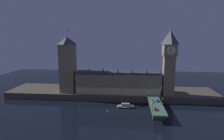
# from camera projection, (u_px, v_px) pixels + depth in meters

# --- Properties ---
(ground_plane) EXTENTS (400.00, 400.00, 0.00)m
(ground_plane) POSITION_uv_depth(u_px,v_px,m) (107.00, 109.00, 166.36)
(ground_plane) COLOR black
(embankment) EXTENTS (220.00, 42.00, 6.41)m
(embankment) POSITION_uv_depth(u_px,v_px,m) (111.00, 93.00, 204.12)
(embankment) COLOR #4C4438
(embankment) RESTS_ON ground_plane
(parliament_hall) EXTENTS (83.85, 23.22, 26.71)m
(parliament_hall) POSITION_uv_depth(u_px,v_px,m) (118.00, 82.00, 194.11)
(parliament_hall) COLOR #8E7A56
(parliament_hall) RESTS_ON embankment
(clock_tower) EXTENTS (12.88, 12.99, 64.90)m
(clock_tower) POSITION_uv_depth(u_px,v_px,m) (169.00, 60.00, 180.61)
(clock_tower) COLOR #8E7A56
(clock_tower) RESTS_ON embankment
(victoria_tower) EXTENTS (14.99, 14.99, 63.06)m
(victoria_tower) POSITION_uv_depth(u_px,v_px,m) (68.00, 65.00, 192.88)
(victoria_tower) COLOR #8E7A56
(victoria_tower) RESTS_ON embankment
(bridge) EXTENTS (10.63, 46.00, 7.12)m
(bridge) POSITION_uv_depth(u_px,v_px,m) (156.00, 107.00, 156.83)
(bridge) COLOR #4C7560
(bridge) RESTS_ON ground_plane
(car_northbound_lead) EXTENTS (1.97, 4.73, 1.36)m
(car_northbound_lead) POSITION_uv_depth(u_px,v_px,m) (153.00, 101.00, 162.98)
(car_northbound_lead) COLOR silver
(car_northbound_lead) RESTS_ON bridge
(car_northbound_trail) EXTENTS (2.09, 4.35, 1.58)m
(car_northbound_trail) POSITION_uv_depth(u_px,v_px,m) (155.00, 109.00, 144.49)
(car_northbound_trail) COLOR red
(car_northbound_trail) RESTS_ON bridge
(car_southbound_trail) EXTENTS (2.06, 4.10, 1.44)m
(car_southbound_trail) POSITION_uv_depth(u_px,v_px,m) (158.00, 101.00, 163.55)
(car_southbound_trail) COLOR navy
(car_southbound_trail) RESTS_ON bridge
(pedestrian_mid_walk) EXTENTS (0.38, 0.38, 1.60)m
(pedestrian_mid_walk) POSITION_uv_depth(u_px,v_px,m) (162.00, 104.00, 154.20)
(pedestrian_mid_walk) COLOR black
(pedestrian_mid_walk) RESTS_ON bridge
(street_lamp_near) EXTENTS (1.34, 0.60, 6.46)m
(street_lamp_near) POSITION_uv_depth(u_px,v_px,m) (152.00, 106.00, 141.76)
(street_lamp_near) COLOR #2D3333
(street_lamp_near) RESTS_ON bridge
(street_lamp_mid) EXTENTS (1.34, 0.60, 5.95)m
(street_lamp_mid) POSITION_uv_depth(u_px,v_px,m) (163.00, 100.00, 155.34)
(street_lamp_mid) COLOR #2D3333
(street_lamp_mid) RESTS_ON bridge
(street_lamp_far) EXTENTS (1.34, 0.60, 6.91)m
(street_lamp_far) POSITION_uv_depth(u_px,v_px,m) (149.00, 94.00, 170.62)
(street_lamp_far) COLOR #2D3333
(street_lamp_far) RESTS_ON bridge
(boat_upstream) EXTENTS (16.12, 5.72, 4.10)m
(boat_upstream) POSITION_uv_depth(u_px,v_px,m) (125.00, 106.00, 168.33)
(boat_upstream) COLOR white
(boat_upstream) RESTS_ON ground_plane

